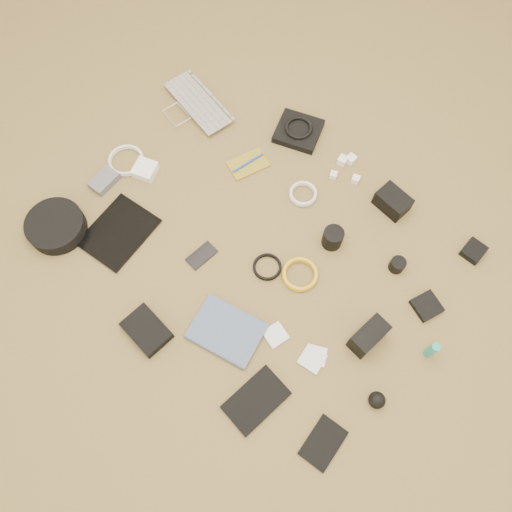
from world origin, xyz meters
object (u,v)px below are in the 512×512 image
Objects in this scene: dslr_camera at (393,202)px; tablet at (119,232)px; laptop at (189,109)px; phone at (202,256)px; headphone_case at (56,226)px; paperback at (213,354)px.

tablet is (-0.70, -0.70, -0.03)m from dslr_camera.
dslr_camera is at bearing 23.01° from laptop.
phone is 0.52× the size of headphone_case.
laptop is at bearing 143.57° from phone.
headphone_case reaches higher than phone.
tablet is at bearing -59.66° from laptop.
phone is 0.48× the size of paperback.
dslr_camera is at bearing 41.33° from tablet.
tablet is 1.12× the size of paperback.
dslr_camera is 0.47× the size of tablet.
tablet is at bearing -126.53° from dslr_camera.
dslr_camera reaches higher than tablet.
paperback is at bearing 0.58° from headphone_case.
paperback is at bearing -34.37° from phone.
phone is at bearing 27.52° from headphone_case.
headphone_case is at bearing -148.27° from tablet.
dslr_camera reaches higher than phone.
dslr_camera reaches higher than paperback.
laptop is 0.64m from phone.
dslr_camera reaches higher than headphone_case.
paperback is (0.26, -0.24, 0.01)m from phone.
tablet is 0.56m from paperback.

